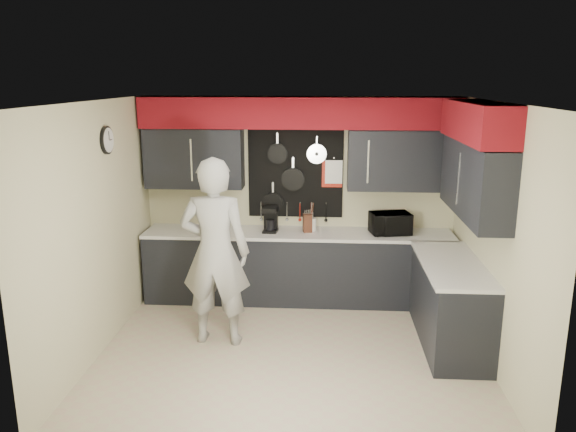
# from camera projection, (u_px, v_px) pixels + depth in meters

# --- Properties ---
(ground) EXTENTS (4.00, 4.00, 0.00)m
(ground) POSITION_uv_depth(u_px,v_px,m) (291.00, 352.00, 5.93)
(ground) COLOR #B8AF8F
(ground) RESTS_ON ground
(back_wall_assembly) EXTENTS (4.00, 0.36, 2.60)m
(back_wall_assembly) POSITION_uv_depth(u_px,v_px,m) (300.00, 144.00, 7.00)
(back_wall_assembly) COLOR beige
(back_wall_assembly) RESTS_ON ground
(right_wall_assembly) EXTENTS (0.36, 3.50, 2.60)m
(right_wall_assembly) POSITION_uv_depth(u_px,v_px,m) (478.00, 168.00, 5.60)
(right_wall_assembly) COLOR beige
(right_wall_assembly) RESTS_ON ground
(left_wall_assembly) EXTENTS (0.05, 3.50, 2.60)m
(left_wall_assembly) POSITION_uv_depth(u_px,v_px,m) (98.00, 227.00, 5.75)
(left_wall_assembly) COLOR beige
(left_wall_assembly) RESTS_ON ground
(base_cabinets) EXTENTS (3.95, 2.20, 0.92)m
(base_cabinets) POSITION_uv_depth(u_px,v_px,m) (337.00, 276.00, 6.88)
(base_cabinets) COLOR black
(base_cabinets) RESTS_ON ground
(microwave) EXTENTS (0.54, 0.42, 0.27)m
(microwave) POSITION_uv_depth(u_px,v_px,m) (390.00, 223.00, 6.99)
(microwave) COLOR black
(microwave) RESTS_ON base_cabinets
(knife_block) EXTENTS (0.13, 0.13, 0.23)m
(knife_block) POSITION_uv_depth(u_px,v_px,m) (307.00, 223.00, 7.08)
(knife_block) COLOR #3D1E13
(knife_block) RESTS_ON base_cabinets
(utensil_crock) EXTENTS (0.13, 0.13, 0.17)m
(utensil_crock) POSITION_uv_depth(u_px,v_px,m) (311.00, 224.00, 7.14)
(utensil_crock) COLOR white
(utensil_crock) RESTS_ON base_cabinets
(coffee_maker) EXTENTS (0.19, 0.23, 0.32)m
(coffee_maker) POSITION_uv_depth(u_px,v_px,m) (271.00, 219.00, 7.09)
(coffee_maker) COLOR black
(coffee_maker) RESTS_ON base_cabinets
(person) EXTENTS (0.76, 0.52, 2.04)m
(person) POSITION_uv_depth(u_px,v_px,m) (215.00, 252.00, 5.95)
(person) COLOR #9A9A98
(person) RESTS_ON ground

